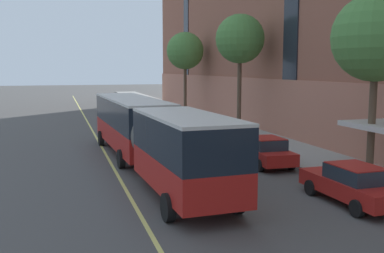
{
  "coord_description": "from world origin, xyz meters",
  "views": [
    {
      "loc": [
        -5.31,
        -15.64,
        5.23
      ],
      "look_at": [
        2.23,
        9.65,
        1.8
      ],
      "focal_mm": 42.0,
      "sensor_mm": 36.0,
      "label": 1
    }
  ],
  "objects_px": {
    "street_tree_far_downtown": "(185,51)",
    "parked_car_red_5": "(265,151)",
    "fire_hydrant": "(266,144)",
    "parked_car_red_0": "(352,184)",
    "street_tree_mid_block": "(376,38)",
    "city_bus": "(147,131)",
    "parked_car_darkgray_6": "(200,124)",
    "parked_car_red_1": "(166,111)",
    "street_tree_far_uptown": "(240,39)"
  },
  "relations": [
    {
      "from": "street_tree_far_downtown",
      "to": "parked_car_red_5",
      "type": "bearing_deg",
      "value": -96.49
    },
    {
      "from": "parked_car_red_5",
      "to": "fire_hydrant",
      "type": "bearing_deg",
      "value": 63.67
    },
    {
      "from": "parked_car_red_0",
      "to": "street_tree_mid_block",
      "type": "relative_size",
      "value": 0.57
    },
    {
      "from": "street_tree_mid_block",
      "to": "parked_car_red_0",
      "type": "bearing_deg",
      "value": -137.17
    },
    {
      "from": "city_bus",
      "to": "street_tree_far_downtown",
      "type": "relative_size",
      "value": 2.18
    },
    {
      "from": "street_tree_mid_block",
      "to": "parked_car_darkgray_6",
      "type": "bearing_deg",
      "value": 99.49
    },
    {
      "from": "parked_car_red_1",
      "to": "parked_car_darkgray_6",
      "type": "height_order",
      "value": "same"
    },
    {
      "from": "parked_car_red_0",
      "to": "street_tree_far_downtown",
      "type": "height_order",
      "value": "street_tree_far_downtown"
    },
    {
      "from": "parked_car_red_5",
      "to": "street_tree_far_uptown",
      "type": "bearing_deg",
      "value": 74.58
    },
    {
      "from": "parked_car_red_1",
      "to": "street_tree_far_downtown",
      "type": "xyz_separation_m",
      "value": [
        2.96,
        3.28,
        6.34
      ]
    },
    {
      "from": "parked_car_red_1",
      "to": "parked_car_red_5",
      "type": "bearing_deg",
      "value": -90.19
    },
    {
      "from": "fire_hydrant",
      "to": "street_tree_far_uptown",
      "type": "bearing_deg",
      "value": 80.52
    },
    {
      "from": "street_tree_far_downtown",
      "to": "street_tree_far_uptown",
      "type": "bearing_deg",
      "value": -90.0
    },
    {
      "from": "city_bus",
      "to": "parked_car_red_5",
      "type": "bearing_deg",
      "value": -8.96
    },
    {
      "from": "parked_car_red_0",
      "to": "fire_hydrant",
      "type": "bearing_deg",
      "value": 81.48
    },
    {
      "from": "city_bus",
      "to": "street_tree_far_downtown",
      "type": "distance_m",
      "value": 27.8
    },
    {
      "from": "parked_car_red_0",
      "to": "parked_car_red_5",
      "type": "height_order",
      "value": "same"
    },
    {
      "from": "parked_car_red_5",
      "to": "parked_car_red_1",
      "type": "bearing_deg",
      "value": 89.81
    },
    {
      "from": "parked_car_red_1",
      "to": "parked_car_darkgray_6",
      "type": "relative_size",
      "value": 0.96
    },
    {
      "from": "city_bus",
      "to": "fire_hydrant",
      "type": "height_order",
      "value": "city_bus"
    },
    {
      "from": "street_tree_far_uptown",
      "to": "parked_car_darkgray_6",
      "type": "bearing_deg",
      "value": 155.03
    },
    {
      "from": "street_tree_mid_block",
      "to": "street_tree_far_uptown",
      "type": "xyz_separation_m",
      "value": [
        0.0,
        15.68,
        0.89
      ]
    },
    {
      "from": "street_tree_mid_block",
      "to": "fire_hydrant",
      "type": "bearing_deg",
      "value": 98.4
    },
    {
      "from": "parked_car_red_5",
      "to": "street_tree_far_downtown",
      "type": "height_order",
      "value": "street_tree_far_downtown"
    },
    {
      "from": "street_tree_far_uptown",
      "to": "street_tree_mid_block",
      "type": "bearing_deg",
      "value": -90.0
    },
    {
      "from": "city_bus",
      "to": "street_tree_far_uptown",
      "type": "bearing_deg",
      "value": 47.16
    },
    {
      "from": "parked_car_red_5",
      "to": "street_tree_far_uptown",
      "type": "relative_size",
      "value": 0.5
    },
    {
      "from": "parked_car_darkgray_6",
      "to": "street_tree_mid_block",
      "type": "relative_size",
      "value": 0.54
    },
    {
      "from": "parked_car_red_0",
      "to": "fire_hydrant",
      "type": "relative_size",
      "value": 6.63
    },
    {
      "from": "city_bus",
      "to": "street_tree_far_downtown",
      "type": "xyz_separation_m",
      "value": [
        9.3,
        25.7,
        5.1
      ]
    },
    {
      "from": "parked_car_darkgray_6",
      "to": "street_tree_mid_block",
      "type": "height_order",
      "value": "street_tree_mid_block"
    },
    {
      "from": "parked_car_red_1",
      "to": "fire_hydrant",
      "type": "xyz_separation_m",
      "value": [
        1.73,
        -19.75,
        -0.29
      ]
    },
    {
      "from": "city_bus",
      "to": "parked_car_red_5",
      "type": "xyz_separation_m",
      "value": [
        6.26,
        -0.99,
        -1.24
      ]
    },
    {
      "from": "parked_car_red_0",
      "to": "parked_car_red_5",
      "type": "xyz_separation_m",
      "value": [
        -0.16,
        7.33,
        -0.0
      ]
    },
    {
      "from": "fire_hydrant",
      "to": "parked_car_darkgray_6",
      "type": "bearing_deg",
      "value": 100.53
    },
    {
      "from": "city_bus",
      "to": "street_tree_mid_block",
      "type": "relative_size",
      "value": 2.34
    },
    {
      "from": "parked_car_red_1",
      "to": "street_tree_far_downtown",
      "type": "distance_m",
      "value": 7.72
    },
    {
      "from": "street_tree_far_uptown",
      "to": "fire_hydrant",
      "type": "bearing_deg",
      "value": -99.48
    },
    {
      "from": "parked_car_red_0",
      "to": "parked_car_darkgray_6",
      "type": "height_order",
      "value": "same"
    },
    {
      "from": "parked_car_red_5",
      "to": "parked_car_darkgray_6",
      "type": "height_order",
      "value": "same"
    },
    {
      "from": "street_tree_mid_block",
      "to": "fire_hydrant",
      "type": "height_order",
      "value": "street_tree_mid_block"
    },
    {
      "from": "parked_car_red_0",
      "to": "parked_car_red_1",
      "type": "xyz_separation_m",
      "value": [
        -0.09,
        30.74,
        -0.0
      ]
    },
    {
      "from": "parked_car_red_0",
      "to": "street_tree_far_downtown",
      "type": "distance_m",
      "value": 34.72
    },
    {
      "from": "parked_car_red_0",
      "to": "parked_car_darkgray_6",
      "type": "bearing_deg",
      "value": 89.9
    },
    {
      "from": "parked_car_darkgray_6",
      "to": "fire_hydrant",
      "type": "relative_size",
      "value": 6.27
    },
    {
      "from": "parked_car_red_5",
      "to": "fire_hydrant",
      "type": "height_order",
      "value": "parked_car_red_5"
    },
    {
      "from": "parked_car_darkgray_6",
      "to": "street_tree_far_uptown",
      "type": "bearing_deg",
      "value": -24.97
    },
    {
      "from": "parked_car_red_5",
      "to": "street_tree_mid_block",
      "type": "xyz_separation_m",
      "value": [
        3.04,
        -4.66,
        5.78
      ]
    },
    {
      "from": "parked_car_red_0",
      "to": "street_tree_far_uptown",
      "type": "relative_size",
      "value": 0.52
    },
    {
      "from": "city_bus",
      "to": "street_tree_mid_block",
      "type": "height_order",
      "value": "street_tree_mid_block"
    }
  ]
}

